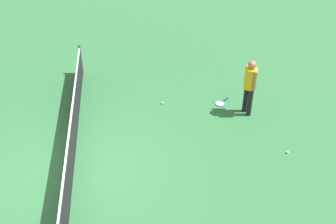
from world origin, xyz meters
TOP-DOWN VIEW (x-y plane):
  - ground_plane at (0.00, 0.00)m, footprint 40.00×40.00m
  - court_net at (0.00, 0.00)m, footprint 10.09×0.09m
  - player_near_side at (1.97, -4.89)m, footprint 0.52×0.43m
  - tennis_racket_near_player at (2.57, -4.26)m, footprint 0.51×0.55m
  - tennis_ball_near_player at (2.76, -2.51)m, footprint 0.07×0.07m
  - tennis_ball_midcourt at (0.04, -5.42)m, footprint 0.07×0.07m

SIDE VIEW (x-z plane):
  - ground_plane at x=0.00m, z-range 0.00..0.00m
  - tennis_racket_near_player at x=2.57m, z-range 0.00..0.03m
  - tennis_ball_near_player at x=2.76m, z-range 0.00..0.07m
  - tennis_ball_midcourt at x=0.04m, z-range 0.00..0.07m
  - court_net at x=0.00m, z-range -0.03..1.04m
  - player_near_side at x=1.97m, z-range 0.16..1.86m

